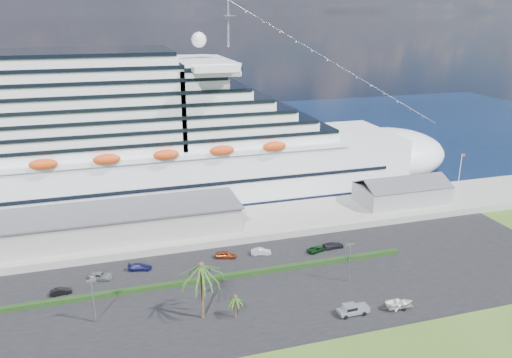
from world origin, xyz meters
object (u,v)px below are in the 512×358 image
object	(u,v)px
cruise_ship	(116,147)
boat_trailer	(400,303)
parked_car_3	(140,267)
pickup_truck	(353,309)

from	to	relation	value
cruise_ship	boat_trailer	world-z (taller)	cruise_ship
parked_car_3	boat_trailer	xyz separation A→B (m)	(43.70, -28.08, 0.44)
cruise_ship	boat_trailer	distance (m)	83.08
pickup_truck	boat_trailer	world-z (taller)	pickup_truck
cruise_ship	boat_trailer	xyz separation A→B (m)	(45.94, -67.48, -15.44)
cruise_ship	parked_car_3	size ratio (longest dim) A/B	39.74
pickup_truck	boat_trailer	xyz separation A→B (m)	(8.87, -0.81, 0.05)
boat_trailer	pickup_truck	bearing A→B (deg)	174.77
cruise_ship	pickup_truck	xyz separation A→B (m)	(37.07, -66.67, -15.49)
pickup_truck	boat_trailer	bearing A→B (deg)	-5.23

